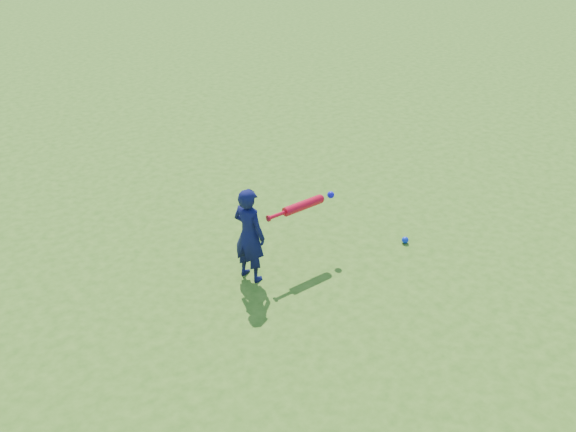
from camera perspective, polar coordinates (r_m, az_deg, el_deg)
name	(u,v)px	position (r m, az deg, el deg)	size (l,w,h in m)	color
ground	(174,288)	(6.76, -10.08, -6.35)	(80.00, 80.00, 0.00)	#3B6D1A
child	(249,235)	(6.55, -3.47, -1.67)	(0.38, 0.25, 1.05)	#0E1043
ground_ball_blue	(405,240)	(7.48, 10.37, -2.12)	(0.08, 0.08, 0.08)	#0B2ACA
bat_swing	(306,204)	(6.79, 1.58, 1.04)	(0.89, 0.12, 0.10)	red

